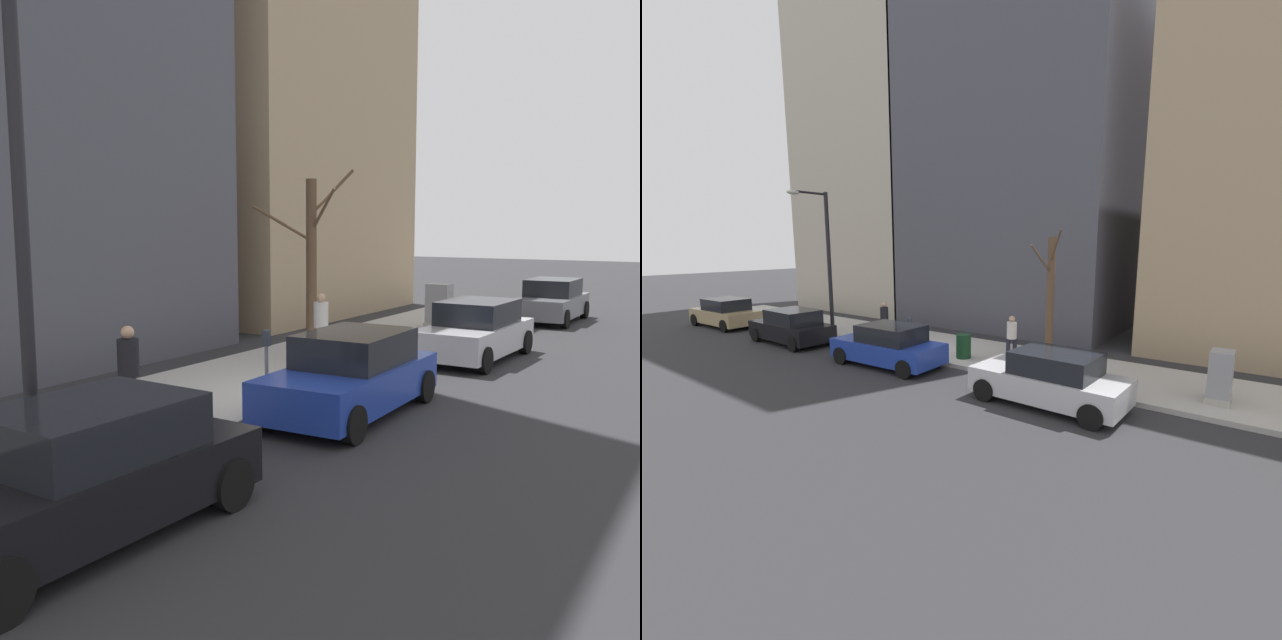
{
  "view_description": "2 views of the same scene",
  "coord_description": "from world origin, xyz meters",
  "views": [
    {
      "loc": [
        -7.34,
        11.35,
        3.47
      ],
      "look_at": [
        1.02,
        -2.22,
        1.32
      ],
      "focal_mm": 40.0,
      "sensor_mm": 36.0,
      "label": 1
    },
    {
      "loc": [
        -11.7,
        -10.91,
        4.38
      ],
      "look_at": [
        0.31,
        -2.06,
        1.72
      ],
      "focal_mm": 24.0,
      "sensor_mm": 36.0,
      "label": 2
    }
  ],
  "objects": [
    {
      "name": "office_tower_right",
      "position": [
        10.35,
        11.3,
        14.83
      ],
      "size": [
        9.69,
        9.69,
        29.66
      ],
      "primitive_type": "cube",
      "color": "#BCB29E",
      "rests_on": "ground"
    },
    {
      "name": "office_block_center",
      "position": [
        11.27,
        0.81,
        13.07
      ],
      "size": [
        11.54,
        11.54,
        26.13
      ],
      "primitive_type": "cube",
      "color": "#4C4C56",
      "rests_on": "ground"
    },
    {
      "name": "parked_car_tan",
      "position": [
        -1.03,
        12.7,
        0.74
      ],
      "size": [
        2.03,
        4.25,
        1.52
      ],
      "rotation": [
        0.0,
        0.0,
        0.03
      ],
      "color": "tan",
      "rests_on": "ground"
    },
    {
      "name": "parked_car_silver",
      "position": [
        -1.23,
        -6.21,
        0.74
      ],
      "size": [
        2.02,
        4.25,
        1.52
      ],
      "rotation": [
        0.0,
        0.0,
        -0.03
      ],
      "color": "#B7B7BC",
      "rests_on": "ground"
    },
    {
      "name": "sidewalk",
      "position": [
        2.0,
        0.0,
        0.07
      ],
      "size": [
        4.0,
        36.0,
        0.15
      ],
      "primitive_type": "cube",
      "color": "#B2AFA8",
      "rests_on": "ground"
    },
    {
      "name": "pedestrian_midblock",
      "position": [
        1.46,
        3.13,
        1.09
      ],
      "size": [
        0.36,
        0.37,
        1.66
      ],
      "rotation": [
        0.0,
        0.0,
        2.08
      ],
      "color": "#1E1E2D",
      "rests_on": "sidewalk"
    },
    {
      "name": "bare_tree",
      "position": [
        2.6,
        -4.35,
        2.51
      ],
      "size": [
        2.33,
        1.44,
        4.74
      ],
      "color": "brown",
      "rests_on": "sidewalk"
    },
    {
      "name": "ground_plane",
      "position": [
        0.0,
        0.0,
        0.0
      ],
      "size": [
        120.0,
        120.0,
        0.0
      ],
      "primitive_type": "plane",
      "color": "#2B2B2D"
    },
    {
      "name": "utility_box",
      "position": [
        1.3,
        -9.96,
        0.85
      ],
      "size": [
        0.83,
        0.61,
        1.43
      ],
      "color": "#A8A399",
      "rests_on": "sidewalk"
    },
    {
      "name": "streetlamp",
      "position": [
        0.28,
        5.67,
        4.02
      ],
      "size": [
        1.97,
        0.32,
        6.5
      ],
      "color": "black",
      "rests_on": "sidewalk"
    },
    {
      "name": "pedestrian_near_meter",
      "position": [
        1.67,
        -3.32,
        1.09
      ],
      "size": [
        0.36,
        0.36,
        1.66
      ],
      "rotation": [
        0.0,
        0.0,
        2.23
      ],
      "color": "#1E1E2D",
      "rests_on": "sidewalk"
    },
    {
      "name": "parked_car_blue",
      "position": [
        -1.13,
        0.18,
        0.74
      ],
      "size": [
        2.06,
        4.27,
        1.52
      ],
      "rotation": [
        0.0,
        0.0,
        0.04
      ],
      "color": "#1E389E",
      "rests_on": "ground"
    },
    {
      "name": "trash_bin",
      "position": [
        0.9,
        -1.7,
        0.6
      ],
      "size": [
        0.56,
        0.56,
        0.9
      ],
      "primitive_type": "cylinder",
      "color": "#14381E",
      "rests_on": "sidewalk"
    },
    {
      "name": "parking_meter",
      "position": [
        0.45,
        0.63,
        0.98
      ],
      "size": [
        0.14,
        0.1,
        1.35
      ],
      "color": "slate",
      "rests_on": "sidewalk"
    },
    {
      "name": "parked_car_black",
      "position": [
        -1.15,
        6.29,
        0.74
      ],
      "size": [
        2.03,
        4.25,
        1.52
      ],
      "rotation": [
        0.0,
        0.0,
        -0.03
      ],
      "color": "black",
      "rests_on": "ground"
    }
  ]
}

